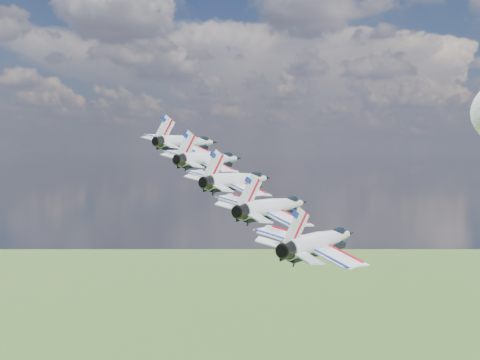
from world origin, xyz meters
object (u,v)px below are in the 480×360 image
(jet_0, at_px, (189,142))
(jet_2, at_px, (240,180))
(jet_1, at_px, (212,159))
(jet_3, at_px, (276,206))
(jet_4, at_px, (322,241))

(jet_0, relative_size, jet_2, 1.00)
(jet_2, bearing_deg, jet_0, 149.24)
(jet_0, bearing_deg, jet_1, -30.76)
(jet_3, height_order, jet_4, jet_3)
(jet_1, xyz_separation_m, jet_2, (7.38, -7.84, -2.82))
(jet_3, relative_size, jet_4, 1.00)
(jet_3, xyz_separation_m, jet_4, (7.38, -7.84, -2.82))
(jet_0, xyz_separation_m, jet_2, (14.76, -15.69, -5.63))
(jet_2, bearing_deg, jet_4, -30.76)
(jet_1, relative_size, jet_2, 1.00)
(jet_0, distance_m, jet_1, 11.13)
(jet_1, relative_size, jet_3, 1.00)
(jet_4, bearing_deg, jet_1, 149.24)
(jet_1, bearing_deg, jet_2, -30.76)
(jet_2, relative_size, jet_4, 1.00)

